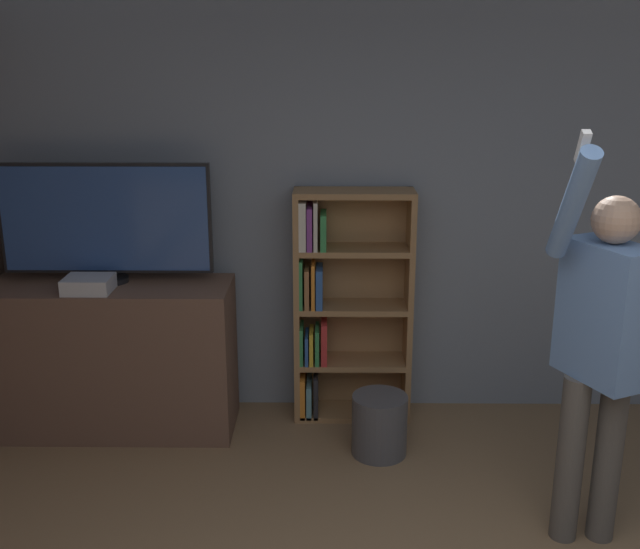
{
  "coord_description": "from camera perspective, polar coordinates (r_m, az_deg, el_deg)",
  "views": [
    {
      "loc": [
        -0.39,
        -1.58,
        2.28
      ],
      "look_at": [
        -0.43,
        2.09,
        1.2
      ],
      "focal_mm": 42.0,
      "sensor_mm": 36.0,
      "label": 1
    }
  ],
  "objects": [
    {
      "name": "wall_back",
      "position": [
        4.79,
        5.31,
        5.11
      ],
      "size": [
        6.96,
        0.06,
        2.7
      ],
      "color": "gray",
      "rests_on": "ground_plane"
    },
    {
      "name": "game_console",
      "position": [
        4.58,
        -17.22,
        -0.72
      ],
      "size": [
        0.27,
        0.22,
        0.09
      ],
      "color": "silver",
      "rests_on": "tv_ledge"
    },
    {
      "name": "television",
      "position": [
        4.66,
        -16.02,
        3.92
      ],
      "size": [
        1.27,
        0.22,
        0.73
      ],
      "color": "black",
      "rests_on": "tv_ledge"
    },
    {
      "name": "bookshelf",
      "position": [
        4.75,
        1.71,
        -2.35
      ],
      "size": [
        0.74,
        0.28,
        1.49
      ],
      "color": "#997047",
      "rests_on": "ground_plane"
    },
    {
      "name": "tv_ledge",
      "position": [
        4.85,
        -15.45,
        -6.13
      ],
      "size": [
        1.48,
        0.53,
        0.95
      ],
      "color": "brown",
      "rests_on": "ground_plane"
    },
    {
      "name": "waste_bin",
      "position": [
        4.51,
        4.55,
        -11.34
      ],
      "size": [
        0.33,
        0.33,
        0.37
      ],
      "color": "#4C4C51",
      "rests_on": "ground_plane"
    },
    {
      "name": "person",
      "position": [
        3.64,
        20.74,
        -4.82
      ],
      "size": [
        0.56,
        0.56,
        2.0
      ],
      "rotation": [
        0.0,
        0.0,
        -1.14
      ],
      "color": "#56514C",
      "rests_on": "ground_plane"
    }
  ]
}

